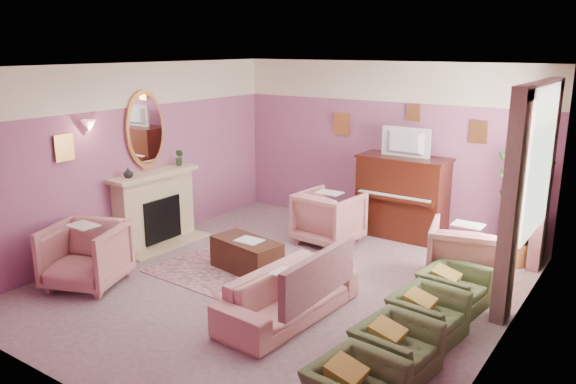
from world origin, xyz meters
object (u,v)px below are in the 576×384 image
Objects in this scene: television at (404,140)px; floral_armchair_right at (466,251)px; olive_chair_c at (428,309)px; olive_chair_d at (454,283)px; olive_chair_b at (397,341)px; piano at (402,198)px; floral_armchair_left at (329,215)px; side_table at (517,237)px; coffee_table at (247,255)px; floral_armchair_front at (85,252)px; olive_chair_a at (356,383)px; sofa at (289,286)px.

television reaches higher than floral_armchair_right.
television is 1.05× the size of olive_chair_c.
olive_chair_b is at bearing -90.00° from olive_chair_d.
piano is 2.66m from olive_chair_d.
floral_armchair_left is at bearing 153.94° from olive_chair_d.
coffee_table is at bearing -139.56° from side_table.
television reaches higher than olive_chair_d.
floral_armchair_left is 2.79m from side_table.
floral_armchair_left is 3.66m from floral_armchair_front.
olive_chair_a is (2.75, -1.99, 0.10)m from coffee_table.
sofa is at bearing 16.13° from floral_armchair_front.
olive_chair_b is (1.49, -0.37, -0.05)m from sofa.
olive_chair_b is (0.00, 0.82, 0.00)m from olive_chair_a.
olive_chair_d is (1.49, 1.27, -0.05)m from sofa.
floral_armchair_front is at bearing -118.70° from floral_armchair_left.
piano is at bearing 126.76° from olive_chair_d.
olive_chair_b is 0.82m from olive_chair_c.
olive_chair_b is 1.00× the size of olive_chair_c.
floral_armchair_front reaches higher than olive_chair_a.
olive_chair_d is at bearing -81.86° from floral_armchair_right.
side_table is (0.24, 2.90, 0.02)m from olive_chair_c.
floral_armchair_front is (-2.56, -4.16, -0.19)m from piano.
sofa reaches higher than olive_chair_a.
sofa is at bearing -117.32° from side_table.
floral_armchair_right is at bearing 34.80° from floral_armchair_front.
olive_chair_a is 1.00× the size of olive_chair_c.
floral_armchair_right reaches higher than olive_chair_d.
coffee_table is 1.50m from sofa.
sofa is 2.47× the size of olive_chair_b.
floral_armchair_left is 1.00× the size of floral_armchair_front.
olive_chair_b is 1.64m from olive_chair_d.
side_table is at bearing 86.99° from olive_chair_a.
piano is at bearing 65.74° from coffee_table.
olive_chair_b is at bearing 90.00° from olive_chair_a.
side_table is (0.24, 3.72, 0.02)m from olive_chair_b.
piano is 4.86m from olive_chair_a.
side_table is at bearing 86.33° from olive_chair_b.
television is 1.05× the size of olive_chair_d.
floral_armchair_right is 1.32× the size of side_table.
television is 3.11m from coffee_table.
piano is 2.00× the size of side_table.
olive_chair_b is at bearing -90.00° from olive_chair_c.
olive_chair_a is at bearing -5.83° from floral_armchair_front.
floral_armchair_left is at bearing -130.43° from piano.
television is 1.05× the size of olive_chair_b.
piano is 4.09m from olive_chair_b.
olive_chair_d is at bearing 90.00° from olive_chair_b.
floral_armchair_right is 2.42m from olive_chair_b.
coffee_table is at bearing -114.68° from television.
coffee_table is at bearing -170.36° from olive_chair_d.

